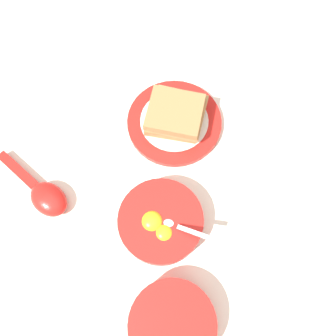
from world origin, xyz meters
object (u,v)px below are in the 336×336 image
toast_plate (174,122)px  soup_spoon (44,194)px  congee_bowl (172,324)px  egg_bowl (161,222)px  toast_sandwich (175,114)px

toast_plate → soup_spoon: (0.19, 0.19, 0.01)m
toast_plate → congee_bowl: size_ratio=1.37×
egg_bowl → congee_bowl: (-0.05, 0.15, 0.00)m
egg_bowl → toast_plate: size_ratio=0.83×
toast_plate → egg_bowl: bearing=94.4°
egg_bowl → toast_sandwich: egg_bowl is taller
egg_bowl → soup_spoon: (0.21, -0.01, -0.01)m
egg_bowl → congee_bowl: egg_bowl is taller
toast_plate → toast_sandwich: bearing=-168.0°
toast_sandwich → soup_spoon: toast_sandwich is taller
toast_plate → soup_spoon: size_ratio=1.10×
egg_bowl → toast_sandwich: (0.01, -0.19, 0.02)m
toast_plate → congee_bowl: bearing=100.6°
egg_bowl → congee_bowl: 0.15m
toast_sandwich → congee_bowl: bearing=100.3°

